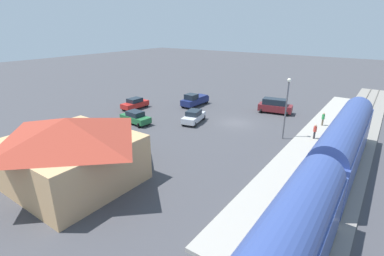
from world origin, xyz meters
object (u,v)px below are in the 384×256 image
(pedestrian_on_platform, at_px, (323,118))
(suv_maroon, at_px, (275,106))
(light_pole_near_platform, at_px, (287,101))
(pedestrian_waiting_far, at_px, (315,131))
(sedan_silver, at_px, (194,116))
(pickup_navy, at_px, (195,100))
(sedan_green, at_px, (135,117))
(sedan_red, at_px, (135,103))
(station_building, at_px, (71,150))

(pedestrian_on_platform, distance_m, suv_maroon, 7.89)
(suv_maroon, distance_m, light_pole_near_platform, 11.16)
(pedestrian_waiting_far, distance_m, suv_maroon, 11.23)
(suv_maroon, xyz_separation_m, light_pole_near_platform, (-4.49, 9.64, 3.41))
(sedan_silver, bearing_deg, pedestrian_waiting_far, -170.33)
(pickup_navy, bearing_deg, pedestrian_on_platform, -177.60)
(pedestrian_waiting_far, height_order, sedan_green, pedestrian_waiting_far)
(sedan_silver, distance_m, light_pole_near_platform, 12.57)
(pedestrian_on_platform, xyz_separation_m, pedestrian_waiting_far, (-0.25, 5.45, 0.00))
(sedan_green, height_order, suv_maroon, suv_maroon)
(pedestrian_waiting_far, xyz_separation_m, sedan_green, (21.34, 7.45, -0.40))
(pedestrian_waiting_far, bearing_deg, pedestrian_on_platform, -87.34)
(sedan_red, distance_m, sedan_green, 7.39)
(sedan_red, xyz_separation_m, suv_maroon, (-19.04, -10.58, 0.27))
(station_building, xyz_separation_m, light_pole_near_platform, (-11.20, -19.94, 1.57))
(pickup_navy, relative_size, sedan_red, 1.19)
(pickup_navy, xyz_separation_m, light_pole_near_platform, (-16.79, 6.02, 3.53))
(sedan_silver, bearing_deg, pedestrian_on_platform, -151.63)
(pedestrian_waiting_far, xyz_separation_m, suv_maroon, (7.64, -8.24, -0.13))
(pickup_navy, distance_m, sedan_red, 9.69)
(pickup_navy, height_order, light_pole_near_platform, light_pole_near_platform)
(sedan_green, bearing_deg, suv_maroon, -131.13)
(sedan_red, relative_size, sedan_silver, 0.95)
(suv_maroon, height_order, sedan_silver, suv_maroon)
(pedestrian_on_platform, bearing_deg, station_building, 62.24)
(pedestrian_waiting_far, height_order, sedan_silver, pedestrian_waiting_far)
(sedan_silver, relative_size, light_pole_near_platform, 0.67)
(pedestrian_on_platform, xyz_separation_m, sedan_green, (21.08, 12.90, -0.40))
(pedestrian_on_platform, distance_m, sedan_silver, 16.89)
(station_building, xyz_separation_m, sedan_green, (6.99, -13.89, -2.10))
(pedestrian_waiting_far, relative_size, sedan_green, 0.37)
(station_building, bearing_deg, pedestrian_waiting_far, -123.92)
(pedestrian_on_platform, relative_size, sedan_red, 0.37)
(pedestrian_waiting_far, distance_m, sedan_silver, 15.33)
(pedestrian_waiting_far, bearing_deg, sedan_red, 5.02)
(station_building, distance_m, sedan_silver, 18.90)
(station_building, xyz_separation_m, sedan_red, (12.33, -19.00, -2.10))
(pickup_navy, distance_m, light_pole_near_platform, 18.18)
(station_building, relative_size, pedestrian_waiting_far, 6.07)
(station_building, xyz_separation_m, pedestrian_waiting_far, (-14.35, -21.34, -1.70))
(light_pole_near_platform, bearing_deg, sedan_red, 2.30)
(pedestrian_on_platform, height_order, sedan_green, pedestrian_on_platform)
(station_building, distance_m, sedan_red, 22.74)
(pedestrian_waiting_far, height_order, suv_maroon, suv_maroon)
(sedan_green, relative_size, sedan_silver, 0.97)
(sedan_green, relative_size, light_pole_near_platform, 0.65)
(suv_maroon, height_order, light_pole_near_platform, light_pole_near_platform)
(pickup_navy, relative_size, sedan_silver, 1.14)
(sedan_red, height_order, sedan_silver, same)
(station_building, distance_m, sedan_green, 15.69)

